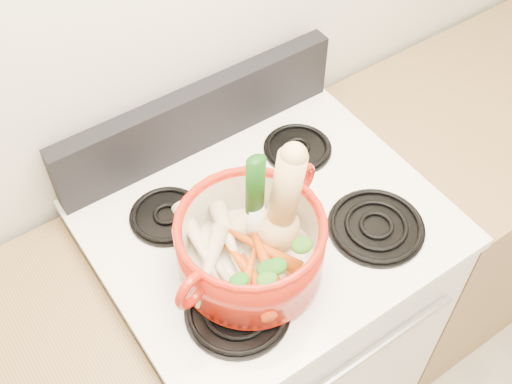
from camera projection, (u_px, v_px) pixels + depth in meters
wall_back at (178, 18)px, 1.40m from camera, size 3.50×0.02×2.60m
stove_body at (266, 321)px, 1.87m from camera, size 0.76×0.65×0.92m
cooktop at (268, 224)px, 1.50m from camera, size 0.78×0.67×0.03m
control_backsplash at (198, 117)px, 1.58m from camera, size 0.76×0.05×0.18m
oven_handle at (354, 365)px, 1.44m from camera, size 0.60×0.02×0.02m
burner_front_left at (238, 309)px, 1.33m from camera, size 0.22×0.22×0.02m
burner_front_right at (376, 226)px, 1.47m from camera, size 0.22×0.22×0.02m
burner_back_left at (167, 215)px, 1.49m from camera, size 0.17×0.17×0.02m
burner_back_right at (298, 147)px, 1.62m from camera, size 0.17×0.17×0.02m
dutch_oven at (251, 246)px, 1.33m from camera, size 0.38×0.38×0.15m
pot_handle_left at (192, 290)px, 1.20m from camera, size 0.09×0.04×0.09m
pot_handle_right at (301, 181)px, 1.37m from camera, size 0.09×0.04×0.09m
squash at (279, 204)px, 1.29m from camera, size 0.16×0.13×0.27m
leek at (255, 202)px, 1.28m from camera, size 0.04×0.05×0.28m
ginger at (249, 225)px, 1.39m from camera, size 0.10×0.08×0.05m
parsnip_0 at (212, 256)px, 1.34m from camera, size 0.05×0.23×0.06m
parsnip_1 at (211, 272)px, 1.31m from camera, size 0.10×0.18×0.05m
parsnip_2 at (230, 241)px, 1.35m from camera, size 0.09×0.20×0.06m
parsnip_3 at (209, 265)px, 1.31m from camera, size 0.16×0.16×0.06m
parsnip_4 at (199, 242)px, 1.33m from camera, size 0.07×0.20×0.06m
carrot_0 at (242, 265)px, 1.33m from camera, size 0.04×0.18×0.05m
carrot_1 at (256, 286)px, 1.29m from camera, size 0.07×0.16×0.05m
carrot_2 at (261, 249)px, 1.33m from camera, size 0.11×0.19×0.05m
carrot_3 at (248, 276)px, 1.29m from camera, size 0.12×0.12×0.04m
carrot_4 at (261, 253)px, 1.31m from camera, size 0.08×0.17×0.05m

